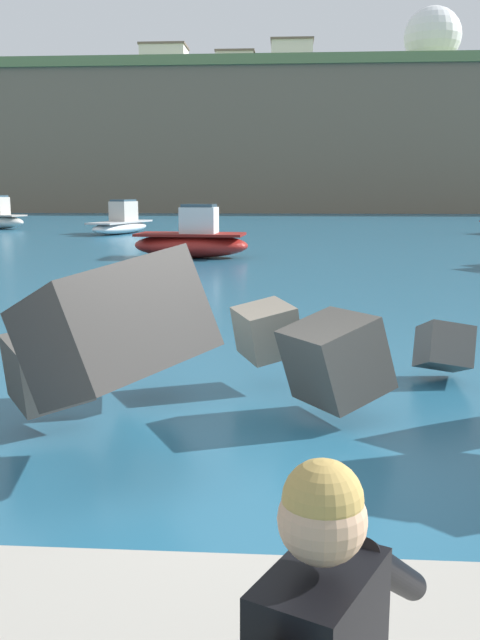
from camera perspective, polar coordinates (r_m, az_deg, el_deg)
name	(u,v)px	position (r m, az deg, el deg)	size (l,w,h in m)	color
ground_plane	(179,477)	(6.70, -5.02, -12.60)	(400.00, 400.00, 0.00)	#235B7A
boat_near_left	(192,240)	(28.19, -3.91, 6.49)	(4.73, 2.47, 2.12)	maroon
boat_mid_centre	(121,223)	(44.94, -9.66, 7.77)	(3.34, 6.57, 2.12)	white
headland_bluff	(242,144)	(102.11, 0.20, 14.15)	(106.76, 33.24, 18.40)	#756651
radar_dome	(432,41)	(111.99, 15.42, 21.11)	(8.20, 8.20, 10.33)	silver
station_building_west	(164,64)	(109.17, -6.18, 20.06)	(6.73, 5.62, 5.12)	silver
station_building_central	(292,64)	(113.13, 4.25, 20.07)	(6.36, 8.14, 6.36)	silver
station_building_east	(236,69)	(112.54, -0.36, 19.78)	(5.92, 5.24, 4.94)	beige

